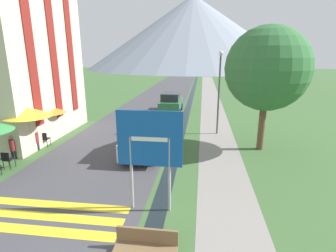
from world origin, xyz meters
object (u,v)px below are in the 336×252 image
(hotel_building, at_px, (6,42))
(cafe_umbrella_middle_yellow, at_px, (28,112))
(streetlamp, at_px, (219,86))
(tree_by_path, at_px, (267,69))
(road_sign, at_px, (150,146))
(person_seated_far, at_px, (36,138))
(cafe_chair_far_left, at_px, (45,138))
(parked_car_near, at_px, (144,138))
(cafe_umbrella_rear_orange, at_px, (48,109))
(person_seated_near, at_px, (13,146))
(parked_car_far, at_px, (171,102))
(cafe_chair_near_left, at_px, (7,159))

(hotel_building, distance_m, cafe_umbrella_middle_yellow, 5.54)
(cafe_umbrella_middle_yellow, xyz_separation_m, streetlamp, (10.06, 4.97, 0.91))
(cafe_umbrella_middle_yellow, bearing_deg, tree_by_path, 10.31)
(road_sign, height_order, streetlamp, streetlamp)
(hotel_building, relative_size, person_seated_far, 8.69)
(cafe_chair_far_left, bearing_deg, hotel_building, 172.28)
(hotel_building, distance_m, parked_car_near, 10.55)
(parked_car_near, relative_size, cafe_umbrella_rear_orange, 1.87)
(cafe_umbrella_middle_yellow, relative_size, tree_by_path, 0.38)
(person_seated_near, xyz_separation_m, streetlamp, (10.51, 5.85, 2.49))
(road_sign, height_order, parked_car_far, road_sign)
(parked_car_near, height_order, parked_car_far, same)
(cafe_umbrella_middle_yellow, relative_size, cafe_umbrella_rear_orange, 1.16)
(cafe_umbrella_rear_orange, distance_m, tree_by_path, 12.99)
(cafe_umbrella_middle_yellow, bearing_deg, person_seated_far, 99.39)
(tree_by_path, bearing_deg, parked_car_near, -165.12)
(tree_by_path, bearing_deg, person_seated_far, -171.72)
(cafe_umbrella_rear_orange, distance_m, streetlamp, 10.86)
(parked_car_far, distance_m, person_seated_near, 13.83)
(person_seated_near, bearing_deg, hotel_building, 123.02)
(parked_car_far, relative_size, cafe_chair_near_left, 4.65)
(parked_car_near, bearing_deg, cafe_chair_near_left, -156.03)
(cafe_chair_far_left, relative_size, streetlamp, 0.16)
(cafe_umbrella_rear_orange, bearing_deg, parked_car_near, -16.38)
(person_seated_far, bearing_deg, hotel_building, 138.54)
(parked_car_far, xyz_separation_m, streetlamp, (3.89, -6.30, 2.27))
(cafe_chair_near_left, relative_size, cafe_umbrella_middle_yellow, 0.34)
(cafe_umbrella_rear_orange, relative_size, tree_by_path, 0.33)
(road_sign, xyz_separation_m, person_seated_near, (-7.81, 3.53, -1.61))
(road_sign, bearing_deg, cafe_chair_near_left, 161.91)
(road_sign, relative_size, cafe_chair_far_left, 4.11)
(person_seated_near, height_order, tree_by_path, tree_by_path)
(hotel_building, height_order, cafe_chair_near_left, hotel_building)
(cafe_umbrella_middle_yellow, relative_size, streetlamp, 0.47)
(cafe_umbrella_rear_orange, bearing_deg, person_seated_near, -90.44)
(cafe_chair_far_left, distance_m, person_seated_far, 0.66)
(streetlamp, bearing_deg, cafe_umbrella_rear_orange, -166.58)
(parked_car_near, bearing_deg, hotel_building, 164.96)
(cafe_chair_far_left, xyz_separation_m, cafe_umbrella_rear_orange, (-0.48, 1.41, 1.40))
(parked_car_near, relative_size, streetlamp, 0.75)
(cafe_umbrella_middle_yellow, relative_size, person_seated_near, 2.00)
(cafe_umbrella_middle_yellow, bearing_deg, streetlamp, 26.29)
(hotel_building, height_order, parked_car_near, hotel_building)
(person_seated_near, distance_m, tree_by_path, 13.66)
(road_sign, distance_m, cafe_umbrella_rear_orange, 10.39)
(cafe_umbrella_middle_yellow, height_order, streetlamp, streetlamp)
(person_seated_near, bearing_deg, streetlamp, 29.08)
(hotel_building, relative_size, person_seated_near, 8.68)
(road_sign, height_order, parked_car_near, road_sign)
(person_seated_far, bearing_deg, parked_car_far, 60.03)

